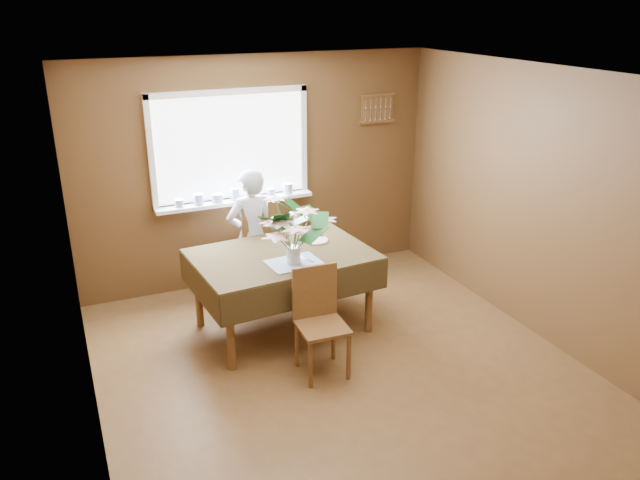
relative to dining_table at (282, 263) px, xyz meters
name	(u,v)px	position (x,y,z in m)	size (l,w,h in m)	color
floor	(346,375)	(0.20, -0.97, -0.70)	(4.50, 4.50, 0.00)	brown
ceiling	(351,77)	(0.20, -0.97, 1.80)	(4.50, 4.50, 0.00)	white
wall_back	(258,172)	(0.20, 1.28, 0.55)	(4.00, 4.00, 0.00)	brown
wall_front	(554,394)	(0.20, -3.22, 0.55)	(4.00, 4.00, 0.00)	brown
wall_left	(79,283)	(-1.80, -0.97, 0.55)	(4.50, 4.50, 0.00)	brown
wall_right	(546,208)	(2.20, -0.97, 0.55)	(4.50, 4.50, 0.00)	brown
window_assembly	(233,167)	(-0.10, 1.22, 0.64)	(1.72, 0.20, 1.22)	white
spoon_rack	(378,108)	(1.65, 1.24, 1.15)	(0.44, 0.05, 0.33)	brown
dining_table	(282,263)	(0.00, 0.00, 0.00)	(1.73, 1.25, 0.80)	brown
chair_far	(255,245)	(0.01, 0.86, -0.13)	(0.57, 0.57, 1.06)	brown
chair_near	(319,316)	(0.04, -0.78, -0.19)	(0.42, 0.42, 0.93)	brown
seated_woman	(252,236)	(-0.06, 0.75, 0.02)	(0.53, 0.35, 1.44)	white
flower_bouquet	(293,226)	(0.02, -0.26, 0.45)	(0.63, 0.63, 0.54)	white
side_plate	(316,240)	(0.42, 0.17, 0.10)	(0.25, 0.25, 0.01)	white
table_knife	(304,258)	(0.14, -0.21, 0.11)	(0.02, 0.24, 0.00)	silver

